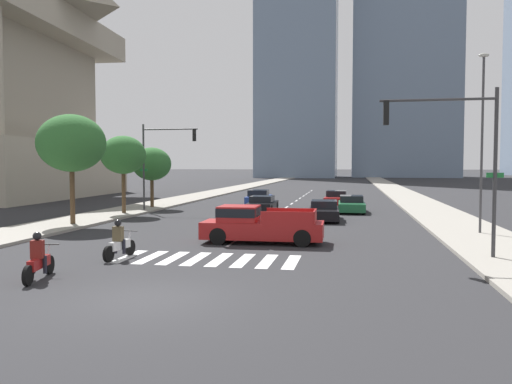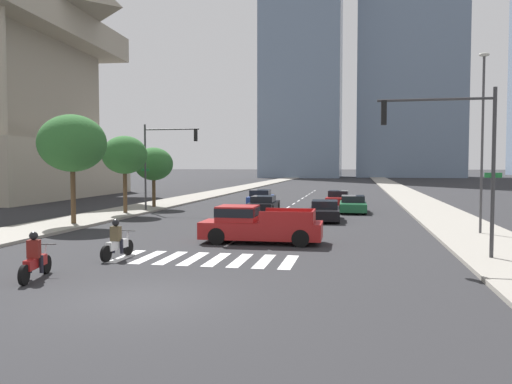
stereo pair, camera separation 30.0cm
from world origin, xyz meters
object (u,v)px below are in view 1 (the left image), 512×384
at_px(sedan_blue_4, 259,198).
at_px(street_lamp_east, 482,131).
at_px(street_tree_second, 123,155).
at_px(traffic_signal_near, 453,142).
at_px(motorcycle_trailing, 39,261).
at_px(sedan_green_3, 351,205).
at_px(traffic_signal_far, 162,152).
at_px(sedan_black_0, 262,204).
at_px(street_tree_nearest, 71,143).
at_px(street_tree_third, 152,164).
at_px(motorcycle_lead, 119,243).
at_px(pickup_truck, 257,225).
at_px(sedan_black_2, 324,211).
at_px(sedan_red_1, 336,199).

relative_size(sedan_blue_4, street_lamp_east, 0.54).
bearing_deg(street_tree_second, traffic_signal_near, -35.76).
distance_m(motorcycle_trailing, sedan_blue_4, 29.89).
relative_size(sedan_green_3, traffic_signal_far, 0.70).
bearing_deg(motorcycle_trailing, street_lamp_east, -62.22).
distance_m(sedan_black_0, sedan_green_3, 6.63).
relative_size(street_tree_nearest, street_tree_second, 1.16).
relative_size(traffic_signal_far, street_tree_third, 1.34).
relative_size(motorcycle_lead, street_tree_second, 0.39).
xyz_separation_m(sedan_black_0, street_tree_second, (-9.24, -3.96, 3.64)).
height_order(pickup_truck, sedan_blue_4, pickup_truck).
height_order(sedan_black_0, sedan_black_2, sedan_black_2).
bearing_deg(street_lamp_east, street_tree_second, 162.74).
xyz_separation_m(pickup_truck, traffic_signal_near, (7.83, -2.79, 3.54)).
bearing_deg(street_tree_third, sedan_black_0, -8.00).
distance_m(sedan_black_0, traffic_signal_near, 20.94).
bearing_deg(sedan_green_3, motorcycle_lead, -23.37).
bearing_deg(street_tree_nearest, street_lamp_east, -0.14).
relative_size(pickup_truck, sedan_red_1, 1.25).
bearing_deg(motorcycle_lead, sedan_black_2, -18.63).
relative_size(motorcycle_lead, traffic_signal_far, 0.33).
bearing_deg(motorcycle_lead, street_tree_second, 30.31).
height_order(pickup_truck, sedan_red_1, pickup_truck).
xyz_separation_m(street_tree_nearest, street_tree_third, (-0.00, 12.07, -1.17)).
xyz_separation_m(motorcycle_trailing, traffic_signal_far, (-4.43, 22.41, 3.93)).
height_order(motorcycle_trailing, traffic_signal_near, traffic_signal_near).
bearing_deg(motorcycle_trailing, sedan_red_1, -26.69).
distance_m(sedan_black_2, street_tree_nearest, 15.77).
distance_m(motorcycle_lead, pickup_truck, 6.50).
bearing_deg(sedan_black_0, motorcycle_lead, 173.55).
distance_m(sedan_black_0, street_lamp_east, 17.40).
bearing_deg(sedan_blue_4, motorcycle_lead, 175.57).
xyz_separation_m(motorcycle_lead, traffic_signal_near, (12.19, 2.02, 3.77)).
xyz_separation_m(sedan_green_3, traffic_signal_far, (-13.91, -2.27, 3.94)).
bearing_deg(motorcycle_lead, traffic_signal_far, 21.94).
distance_m(sedan_black_0, sedan_black_2, 6.95).
bearing_deg(traffic_signal_far, motorcycle_lead, -74.13).
xyz_separation_m(motorcycle_trailing, sedan_blue_4, (1.54, 29.85, 0.04)).
height_order(sedan_green_3, street_tree_third, street_tree_third).
relative_size(pickup_truck, sedan_black_2, 1.15).
relative_size(motorcycle_trailing, street_tree_second, 0.41).
distance_m(street_tree_nearest, street_tree_third, 12.12).
bearing_deg(street_tree_third, sedan_black_2, -24.08).
height_order(sedan_black_0, street_tree_nearest, street_tree_nearest).
xyz_separation_m(motorcycle_lead, sedan_green_3, (8.60, 20.92, -0.01)).
xyz_separation_m(pickup_truck, sedan_black_0, (-2.32, 15.13, -0.24)).
height_order(sedan_black_2, street_tree_second, street_tree_second).
distance_m(sedan_red_1, traffic_signal_far, 15.41).
height_order(sedan_black_0, traffic_signal_far, traffic_signal_far).
bearing_deg(street_tree_third, motorcycle_trailing, -75.80).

